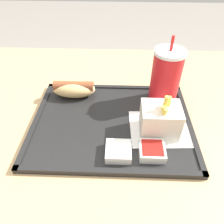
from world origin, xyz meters
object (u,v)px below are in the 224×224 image
Objects in this scene: hot_dog_far at (74,88)px; sauce_cup_ketchup at (152,150)px; soda_cup at (166,77)px; sauce_cup_mayo at (118,151)px; fries_carton at (160,120)px.

hot_dog_far is 2.20× the size of sauce_cup_ketchup.
soda_cup is at bearing 76.30° from sauce_cup_ketchup.
soda_cup is 1.53× the size of hot_dog_far.
sauce_cup_mayo is 0.07m from sauce_cup_ketchup.
soda_cup is 3.37× the size of sauce_cup_mayo.
soda_cup reaches higher than fries_carton.
soda_cup reaches higher than hot_dog_far.
sauce_cup_mayo is at bearing -176.53° from sauce_cup_ketchup.
soda_cup is 0.25m from hot_dog_far.
fries_carton is 0.12m from sauce_cup_mayo.
sauce_cup_ketchup is at bearing -44.99° from hot_dog_far.
sauce_cup_mayo is (-0.12, -0.19, -0.06)m from soda_cup.
soda_cup is 0.20m from sauce_cup_ketchup.
hot_dog_far is 0.24m from sauce_cup_mayo.
fries_carton is at bearing -101.42° from soda_cup.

